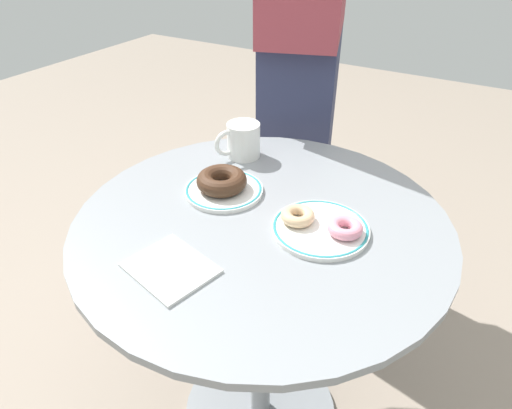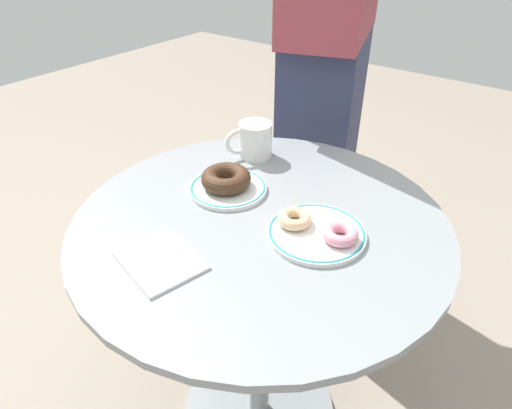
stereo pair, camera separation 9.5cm
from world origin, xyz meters
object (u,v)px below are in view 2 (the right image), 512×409
object	(u,v)px
donut_glazed	(295,219)
paper_napkin	(161,261)
donut_pink_frosted	(340,234)
donut_chocolate	(226,179)
coffee_mug	(254,140)
cafe_table	(260,297)
plate_right	(316,233)
plate_left	(228,188)
person_figure	(327,65)

from	to	relation	value
donut_glazed	paper_napkin	distance (m)	0.27
donut_pink_frosted	paper_napkin	xyz separation A→B (m)	(-0.24, -0.25, -0.02)
donut_pink_frosted	donut_glazed	bearing A→B (deg)	-174.33
donut_chocolate	paper_napkin	bearing A→B (deg)	-76.16
donut_chocolate	coffee_mug	world-z (taller)	coffee_mug
donut_chocolate	coffee_mug	size ratio (longest dim) A/B	0.96
cafe_table	donut_glazed	size ratio (longest dim) A/B	11.35
coffee_mug	paper_napkin	bearing A→B (deg)	-74.93
cafe_table	plate_right	xyz separation A→B (m)	(0.12, 0.02, 0.24)
plate_left	person_figure	world-z (taller)	person_figure
plate_right	donut_pink_frosted	world-z (taller)	donut_pink_frosted
plate_right	donut_glazed	xyz separation A→B (m)	(-0.05, -0.01, 0.02)
donut_chocolate	plate_right	bearing A→B (deg)	-4.89
plate_right	coffee_mug	bearing A→B (deg)	147.42
plate_left	person_figure	size ratio (longest dim) A/B	0.10
plate_left	donut_chocolate	size ratio (longest dim) A/B	1.56
donut_glazed	coffee_mug	bearing A→B (deg)	141.92
coffee_mug	plate_left	bearing A→B (deg)	-71.82
plate_left	plate_right	bearing A→B (deg)	-5.34
cafe_table	donut_chocolate	xyz separation A→B (m)	(-0.13, 0.04, 0.27)
cafe_table	coffee_mug	xyz separation A→B (m)	(-0.18, 0.21, 0.28)
cafe_table	plate_right	size ratio (longest dim) A/B	4.03
cafe_table	paper_napkin	world-z (taller)	paper_napkin
donut_glazed	person_figure	distance (m)	0.68
donut_glazed	coffee_mug	size ratio (longest dim) A/B	0.59
cafe_table	coffee_mug	size ratio (longest dim) A/B	6.66
donut_glazed	paper_napkin	bearing A→B (deg)	-120.41
donut_chocolate	paper_napkin	world-z (taller)	donut_chocolate
donut_glazed	coffee_mug	distance (m)	0.33
donut_chocolate	paper_napkin	distance (m)	0.27
plate_left	paper_napkin	xyz separation A→B (m)	(0.06, -0.27, -0.00)
paper_napkin	coffee_mug	size ratio (longest dim) A/B	1.26
plate_right	donut_pink_frosted	size ratio (longest dim) A/B	2.82
plate_right	paper_napkin	distance (m)	0.31
cafe_table	donut_chocolate	bearing A→B (deg)	162.19
donut_pink_frosted	plate_left	bearing A→B (deg)	176.27
cafe_table	person_figure	world-z (taller)	person_figure
donut_chocolate	person_figure	size ratio (longest dim) A/B	0.07
donut_glazed	person_figure	world-z (taller)	person_figure
plate_left	donut_pink_frosted	bearing A→B (deg)	-3.73
cafe_table	plate_left	size ratio (longest dim) A/B	4.43
cafe_table	coffee_mug	distance (m)	0.40
donut_chocolate	paper_napkin	xyz separation A→B (m)	(0.07, -0.26, -0.03)
plate_right	donut_glazed	bearing A→B (deg)	-173.13
cafe_table	donut_pink_frosted	distance (m)	0.31
coffee_mug	person_figure	size ratio (longest dim) A/B	0.07
donut_glazed	person_figure	size ratio (longest dim) A/B	0.04
plate_left	plate_right	distance (m)	0.25
donut_chocolate	donut_pink_frosted	distance (m)	0.30
plate_left	donut_chocolate	xyz separation A→B (m)	(-0.00, -0.00, 0.02)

